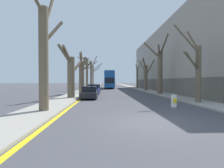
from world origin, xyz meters
name	(u,v)px	position (x,y,z in m)	size (l,w,h in m)	color
ground_plane	(151,123)	(0.00, 0.00, 0.00)	(300.00, 300.00, 0.00)	#424247
sidewalk_left	(93,87)	(-6.19, 50.00, 0.06)	(2.64, 120.00, 0.12)	gray
sidewalk_right	(130,87)	(6.19, 50.00, 0.06)	(2.64, 120.00, 0.12)	gray
building_facade_right	(180,62)	(12.50, 25.31, 5.70)	(10.08, 40.00, 11.41)	#9E9384
kerb_line_stripe	(97,87)	(-4.69, 50.00, 0.00)	(0.24, 120.00, 0.01)	yellow
street_tree_left_0	(43,53)	(-5.91, 2.86, 3.67)	(1.70, 4.60, 8.23)	brown
street_tree_left_1	(71,74)	(-5.87, 11.14, 2.68)	(1.94, 3.90, 5.55)	brown
street_tree_left_2	(82,75)	(-5.71, 19.19, 2.91)	(1.97, 3.72, 6.34)	brown
street_tree_left_3	(87,72)	(-5.88, 28.21, 3.73)	(4.14, 2.87, 7.50)	brown
street_tree_left_4	(91,73)	(-5.62, 36.94, 3.90)	(3.15, 2.38, 8.44)	brown
street_tree_left_5	(93,74)	(-5.67, 44.89, 3.88)	(4.89, 2.01, 8.06)	brown
street_tree_right_0	(197,69)	(5.77, 6.75, 2.94)	(2.41, 2.23, 6.84)	brown
street_tree_right_1	(160,69)	(5.59, 16.35, 3.56)	(2.77, 2.69, 8.07)	brown
street_tree_right_2	(146,76)	(5.86, 26.06, 2.96)	(2.66, 4.44, 6.35)	brown
street_tree_right_3	(137,77)	(5.89, 34.80, 2.88)	(2.20, 3.04, 7.23)	brown
double_decker_bus	(109,79)	(-1.05, 37.71, 2.50)	(2.49, 11.10, 4.41)	#19519E
parked_car_0	(90,93)	(-3.83, 11.39, 0.63)	(1.72, 4.15, 1.33)	black
parked_car_1	(93,90)	(-3.83, 17.70, 0.67)	(1.73, 4.19, 1.42)	navy
parked_car_2	(95,88)	(-3.83, 23.29, 0.64)	(1.78, 4.28, 1.37)	black
traffic_bollard	(174,101)	(2.93, 4.64, 0.46)	(0.39, 0.40, 0.92)	white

